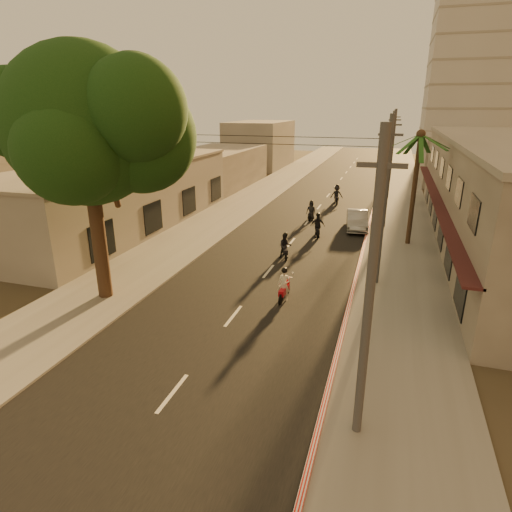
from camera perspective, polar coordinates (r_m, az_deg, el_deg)
The scene contains 20 objects.
ground at distance 18.70m, azimuth -5.21°, elevation -10.69°, with size 160.00×160.00×0.00m, color #383023.
road at distance 36.66m, azimuth 6.85°, elevation 4.52°, with size 10.00×140.00×0.02m, color black.
sidewalk_right at distance 36.09m, azimuth 18.63°, elevation 3.47°, with size 5.00×140.00×0.12m, color slate.
sidewalk_left at distance 38.67m, azimuth -4.16°, elevation 5.47°, with size 5.00×140.00×0.12m, color slate.
curb_stripe at distance 31.29m, azimuth 14.28°, elevation 1.60°, with size 0.20×60.00×0.20m, color red.
shophouse_row at distance 34.18m, azimuth 30.20°, elevation 7.20°, with size 8.80×34.20×7.30m.
left_building at distance 35.99m, azimuth -17.60°, elevation 7.71°, with size 8.20×24.20×5.20m.
distant_tower at distance 71.64m, azimuth 27.13°, elevation 21.19°, with size 12.10×12.10×28.00m.
broadleaf_tree at distance 21.45m, azimuth -20.80°, elevation 15.87°, with size 9.60×8.70×12.10m.
palm_tree at distance 30.97m, azimuth 21.03°, elevation 14.11°, with size 5.00×5.00×8.20m.
utility_poles at distance 34.97m, azimuth 17.61°, elevation 13.93°, with size 1.20×48.26×9.00m.
filler_right at distance 60.66m, azimuth 25.14°, elevation 11.64°, with size 8.00×14.00×6.00m, color gray.
filler_left_near at distance 53.44m, azimuth -5.23°, elevation 11.66°, with size 8.00×14.00×4.40m, color gray.
filler_left_far at distance 70.15m, azimuth 0.55°, elevation 14.65°, with size 8.00×14.00×7.00m, color gray.
scooter_red at distance 21.62m, azimuth 3.77°, elevation -4.01°, with size 0.68×1.81×1.78m.
scooter_mid_a at distance 27.56m, azimuth 3.91°, elevation 1.28°, with size 1.19×1.69×1.74m.
scooter_mid_b at distance 32.30m, azimuth 8.20°, elevation 3.97°, with size 1.22×1.89×1.89m.
scooter_far_a at distance 37.26m, azimuth 7.35°, elevation 5.95°, with size 0.83×1.76×1.73m.
scooter_far_b at distance 43.94m, azimuth 10.70°, elevation 8.01°, with size 1.52×1.97×1.98m.
parked_car at distance 35.09m, azimuth 13.32°, elevation 4.69°, with size 2.10×4.66×1.48m, color gray.
Camera 1 is at (6.45, -14.85, 9.36)m, focal length 30.00 mm.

